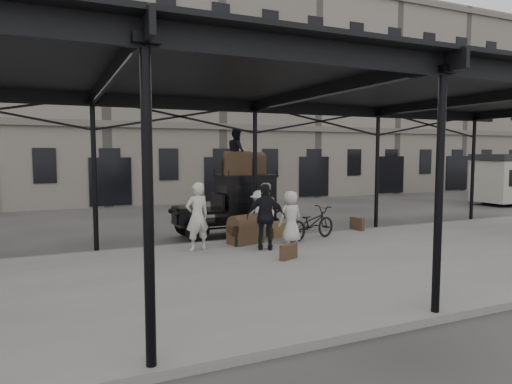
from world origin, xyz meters
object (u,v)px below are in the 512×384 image
at_px(porter_left, 197,216).
at_px(steamer_trunk_roof_near, 237,165).
at_px(bicycle, 312,223).
at_px(taxi, 237,202).
at_px(porter_official, 266,217).
at_px(steamer_trunk_platform, 246,231).

height_order(porter_left, steamer_trunk_roof_near, steamer_trunk_roof_near).
xyz_separation_m(porter_left, bicycle, (3.87, 0.08, -0.45)).
bearing_deg(steamer_trunk_roof_near, taxi, 84.92).
bearing_deg(porter_left, porter_official, 147.79).
height_order(taxi, porter_official, taxi).
distance_m(porter_official, steamer_trunk_platform, 1.25).
relative_size(taxi, steamer_trunk_platform, 3.56).
bearing_deg(steamer_trunk_platform, porter_left, 173.80).
distance_m(steamer_trunk_roof_near, steamer_trunk_platform, 2.78).
distance_m(taxi, steamer_trunk_roof_near, 1.34).
bearing_deg(taxi, bicycle, -55.52).
distance_m(porter_left, bicycle, 3.89).
bearing_deg(porter_left, taxi, -142.15).
xyz_separation_m(porter_left, porter_official, (1.83, -0.74, -0.02)).
xyz_separation_m(steamer_trunk_roof_near, steamer_trunk_platform, (-0.49, -1.88, -2.00)).
relative_size(porter_official, steamer_trunk_roof_near, 2.05).
xyz_separation_m(bicycle, steamer_trunk_roof_near, (-1.73, 2.15, 1.84)).
bearing_deg(bicycle, porter_left, 74.73).
xyz_separation_m(taxi, steamer_trunk_roof_near, (-0.08, -0.25, 1.32)).
bearing_deg(steamer_trunk_platform, porter_official, -98.94).
distance_m(bicycle, steamer_trunk_platform, 2.23).
distance_m(porter_official, bicycle, 2.23).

